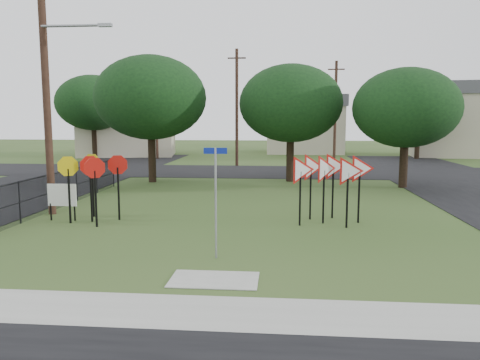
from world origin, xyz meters
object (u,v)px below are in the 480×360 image
object	(u,v)px
street_name_sign	(216,195)
info_board	(62,196)
stop_sign_cluster	(93,172)
yield_sign_cluster	(329,172)

from	to	relation	value
street_name_sign	info_board	world-z (taller)	street_name_sign
street_name_sign	stop_sign_cluster	xyz separation A→B (m)	(-4.94, 4.03, 0.10)
stop_sign_cluster	yield_sign_cluster	size ratio (longest dim) A/B	0.77
street_name_sign	stop_sign_cluster	bearing A→B (deg)	140.78
street_name_sign	yield_sign_cluster	bearing A→B (deg)	53.77
info_board	stop_sign_cluster	bearing A→B (deg)	-2.78
stop_sign_cluster	street_name_sign	bearing A→B (deg)	-39.22
yield_sign_cluster	info_board	world-z (taller)	yield_sign_cluster
stop_sign_cluster	info_board	distance (m)	1.49
stop_sign_cluster	info_board	size ratio (longest dim) A/B	1.78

